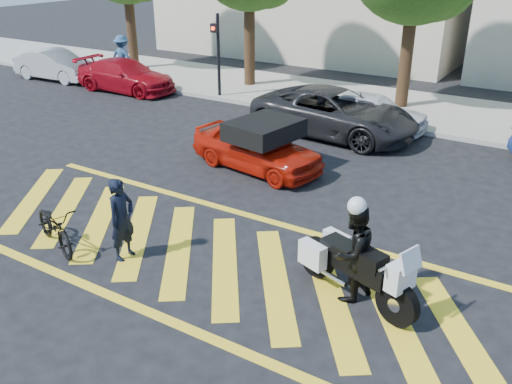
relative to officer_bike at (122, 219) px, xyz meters
The scene contains 14 objects.
ground 1.69m from the officer_bike, 33.46° to the left, with size 90.00×90.00×0.00m, color black.
sidewalk 12.90m from the officer_bike, 84.48° to the left, with size 60.00×5.00×0.15m, color #9E998E.
crosswalk 1.66m from the officer_bike, 34.30° to the left, with size 12.33×4.00×0.01m.
signal_pole 11.85m from the officer_bike, 116.49° to the left, with size 0.28×0.43×3.20m.
officer_bike is the anchor object (origin of this frame).
bicycle 1.53m from the officer_bike, 163.00° to the right, with size 0.61×1.74×0.91m, color black.
police_motorcycle 4.32m from the officer_bike, 14.23° to the left, with size 2.43×1.26×1.12m.
officer_moto 4.30m from the officer_bike, 14.11° to the left, with size 0.84×0.65×1.72m, color black.
red_convertible 5.18m from the officer_bike, 92.50° to the left, with size 1.50×3.73×1.27m, color #B11608.
parked_far_left 16.43m from the officer_bike, 144.41° to the left, with size 1.38×3.95×1.30m, color #989C9F.
parked_left 13.35m from the officer_bike, 133.73° to the left, with size 1.78×4.37×1.27m, color maroon.
parked_mid_left 8.89m from the officer_bike, 87.81° to the left, with size 2.40×5.20×1.45m, color black.
parked_mid_right 10.09m from the officer_bike, 83.51° to the left, with size 1.44×3.58×1.22m, color silver.
pedestrian_left 15.06m from the officer_bike, 134.07° to the left, with size 1.19×0.69×1.85m, color #2C517A.
Camera 1 is at (5.58, -7.14, 5.45)m, focal length 38.00 mm.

